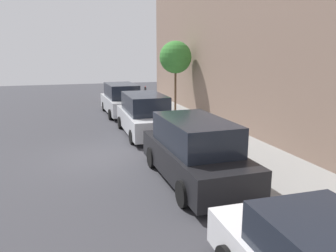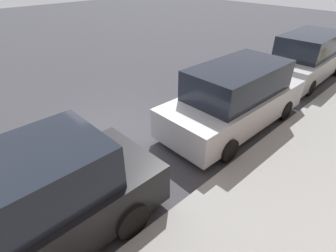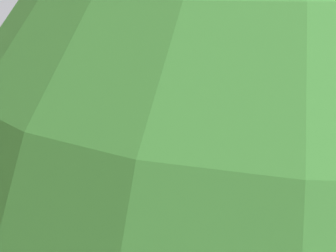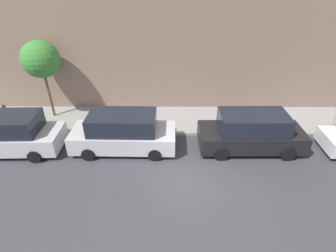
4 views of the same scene
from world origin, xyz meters
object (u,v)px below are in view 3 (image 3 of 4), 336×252
at_px(parked_minivan_third, 272,196).
at_px(parked_minivan_second, 152,104).
at_px(parked_sedan_nearest, 113,73).
at_px(street_tree, 265,216).
at_px(parking_meter_near, 69,71).

bearing_deg(parked_minivan_third, parked_minivan_second, -89.55).
distance_m(parked_sedan_nearest, street_tree, 16.86).
distance_m(parked_minivan_third, parking_meter_near, 10.98).
height_order(parked_minivan_third, street_tree, street_tree).
height_order(parked_minivan_second, street_tree, street_tree).
height_order(parked_sedan_nearest, parked_minivan_second, parked_minivan_second).
relative_size(parked_minivan_second, parked_minivan_third, 1.00).
distance_m(parked_minivan_second, street_tree, 11.38).
bearing_deg(street_tree, parked_minivan_second, -105.93).
bearing_deg(street_tree, parked_minivan_third, -123.89).
distance_m(parking_meter_near, street_tree, 15.72).
xyz_separation_m(parked_sedan_nearest, parked_minivan_third, (0.21, 11.71, 0.20)).
relative_size(parked_minivan_third, street_tree, 1.14).
xyz_separation_m(parked_sedan_nearest, parked_minivan_second, (0.26, 5.65, 0.19)).
relative_size(parked_sedan_nearest, street_tree, 1.05).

